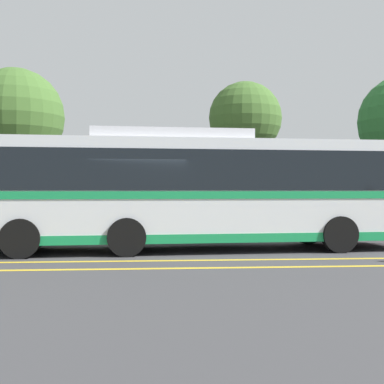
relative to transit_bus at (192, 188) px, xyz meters
name	(u,v)px	position (x,y,z in m)	size (l,w,h in m)	color
ground_plane	(139,252)	(-1.49, -0.23, -1.76)	(220.00, 220.00, 0.00)	#38383A
lane_strip_0	(199,260)	(0.01, -2.20, -1.76)	(0.20, 32.54, 0.01)	gold
lane_strip_1	(205,268)	(0.01, -3.48, -1.76)	(0.20, 32.54, 0.01)	gold
curb_strip	(181,234)	(0.01, 4.80, -1.69)	(40.54, 0.36, 0.15)	#99999E
transit_bus	(192,188)	(0.00, 0.00, 0.00)	(12.98, 3.37, 3.37)	silver
parked_car_1	(16,221)	(-5.55, 2.80, -1.07)	(4.65, 2.29, 1.35)	olive
parked_car_2	(177,220)	(-0.25, 3.17, -1.07)	(4.34, 1.96, 1.36)	silver
parked_car_3	(358,219)	(6.15, 3.17, -1.06)	(4.45, 2.13, 1.37)	maroon
tree_0	(15,117)	(-6.66, 7.31, 2.93)	(4.00, 4.00, 6.70)	#513823
tree_1	(245,119)	(3.04, 8.16, 3.09)	(3.21, 3.21, 6.48)	#513823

